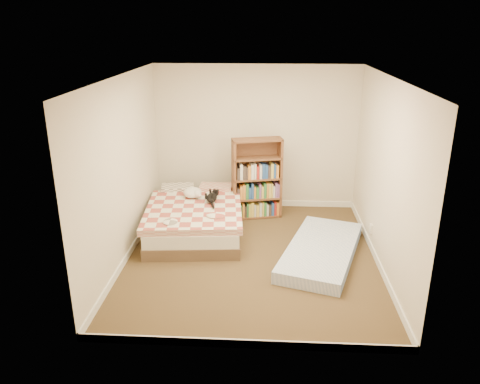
# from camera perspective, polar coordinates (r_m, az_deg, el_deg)

# --- Properties ---
(room) EXTENTS (3.51, 4.01, 2.51)m
(room) POSITION_cam_1_polar(r_m,az_deg,el_deg) (6.26, 1.51, 1.88)
(room) COLOR #45361D
(room) RESTS_ON ground
(bed) EXTENTS (1.59, 2.09, 0.53)m
(bed) POSITION_cam_1_polar(r_m,az_deg,el_deg) (7.43, -5.51, -3.09)
(bed) COLOR brown
(bed) RESTS_ON room
(bookshelf) EXTENTS (0.88, 0.46, 1.37)m
(bookshelf) POSITION_cam_1_polar(r_m,az_deg,el_deg) (7.89, 2.06, 0.55)
(bookshelf) COLOR #582E1E
(bookshelf) RESTS_ON room
(floor_mattress) EXTENTS (1.42, 2.12, 0.17)m
(floor_mattress) POSITION_cam_1_polar(r_m,az_deg,el_deg) (6.78, 9.87, -7.10)
(floor_mattress) COLOR #748FC2
(floor_mattress) RESTS_ON room
(black_cat) EXTENTS (0.25, 0.61, 0.14)m
(black_cat) POSITION_cam_1_polar(r_m,az_deg,el_deg) (7.43, -3.43, -0.58)
(black_cat) COLOR black
(black_cat) RESTS_ON bed
(white_dog) EXTENTS (0.33, 0.33, 0.16)m
(white_dog) POSITION_cam_1_polar(r_m,az_deg,el_deg) (7.58, -5.74, -0.08)
(white_dog) COLOR white
(white_dog) RESTS_ON bed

